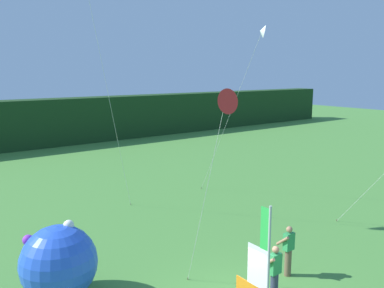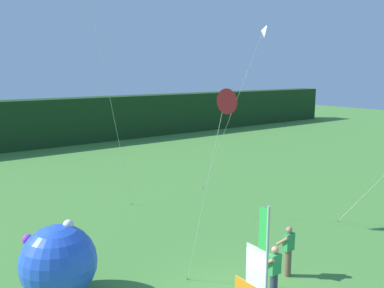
# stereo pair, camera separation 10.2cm
# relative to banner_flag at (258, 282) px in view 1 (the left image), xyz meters

# --- Properties ---
(banner_flag) EXTENTS (0.06, 1.03, 3.66)m
(banner_flag) POSITION_rel_banner_flag_xyz_m (0.00, 0.00, 0.00)
(banner_flag) COLOR #B7B7BC
(banner_flag) RESTS_ON ground
(person_near_banner) EXTENTS (0.55, 0.48, 1.67)m
(person_near_banner) POSITION_rel_banner_flag_xyz_m (3.42, 1.90, -0.86)
(person_near_banner) COLOR brown
(person_near_banner) RESTS_ON ground
(person_mid_field) EXTENTS (0.55, 0.48, 1.74)m
(person_mid_field) POSITION_rel_banner_flag_xyz_m (1.83, 1.08, -0.82)
(person_mid_field) COLOR #2D334C
(person_mid_field) RESTS_ON ground
(inflatable_balloon) EXTENTS (2.20, 2.20, 2.28)m
(inflatable_balloon) POSITION_rel_banner_flag_xyz_m (-2.89, 5.01, -0.65)
(inflatable_balloon) COLOR blue
(inflatable_balloon) RESTS_ON ground
(kite_white_delta_1) EXTENTS (1.07, 3.90, 8.65)m
(kite_white_delta_1) POSITION_rel_banner_flag_xyz_m (8.00, 7.68, 6.50)
(kite_white_delta_1) COLOR brown
(kite_white_delta_1) RESTS_ON ground
(kite_red_delta_2) EXTENTS (0.71, 1.61, 6.06)m
(kite_red_delta_2) POSITION_rel_banner_flag_xyz_m (0.90, 2.22, 3.92)
(kite_red_delta_2) COLOR brown
(kite_red_delta_2) RESTS_ON ground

